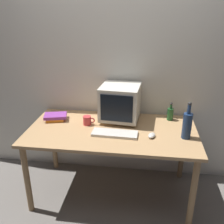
{
  "coord_description": "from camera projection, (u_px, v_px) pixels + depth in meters",
  "views": [
    {
      "loc": [
        0.29,
        -2.18,
        1.85
      ],
      "look_at": [
        0.0,
        0.0,
        0.93
      ],
      "focal_mm": 40.81,
      "sensor_mm": 36.0,
      "label": 1
    }
  ],
  "objects": [
    {
      "name": "keyboard",
      "position": [
        115.0,
        134.0,
        2.34
      ],
      "size": [
        0.43,
        0.17,
        0.02
      ],
      "primitive_type": "cube",
      "rotation": [
        0.0,
        0.0,
        -0.04
      ],
      "color": "beige",
      "rests_on": "desk"
    },
    {
      "name": "bottle_short",
      "position": [
        170.0,
        114.0,
        2.63
      ],
      "size": [
        0.06,
        0.06,
        0.19
      ],
      "color": "#1E4C23",
      "rests_on": "desk"
    },
    {
      "name": "crt_monitor",
      "position": [
        120.0,
        102.0,
        2.58
      ],
      "size": [
        0.41,
        0.42,
        0.37
      ],
      "color": "beige",
      "rests_on": "desk"
    },
    {
      "name": "mug",
      "position": [
        87.0,
        120.0,
        2.53
      ],
      "size": [
        0.12,
        0.08,
        0.09
      ],
      "color": "#CC383D",
      "rests_on": "desk"
    },
    {
      "name": "book_stack",
      "position": [
        55.0,
        117.0,
        2.64
      ],
      "size": [
        0.26,
        0.2,
        0.06
      ],
      "color": "orange",
      "rests_on": "desk"
    },
    {
      "name": "bottle_tall",
      "position": [
        187.0,
        125.0,
        2.24
      ],
      "size": [
        0.08,
        0.08,
        0.35
      ],
      "color": "navy",
      "rests_on": "desk"
    },
    {
      "name": "ground_plane",
      "position": [
        112.0,
        191.0,
        2.75
      ],
      "size": [
        6.0,
        6.0,
        0.0
      ],
      "primitive_type": "plane",
      "color": "slate"
    },
    {
      "name": "desk",
      "position": [
        112.0,
        137.0,
        2.49
      ],
      "size": [
        1.62,
        0.85,
        0.75
      ],
      "color": "tan",
      "rests_on": "ground"
    },
    {
      "name": "computer_mouse",
      "position": [
        152.0,
        135.0,
        2.3
      ],
      "size": [
        0.09,
        0.11,
        0.04
      ],
      "primitive_type": "ellipsoid",
      "rotation": [
        0.0,
        0.0,
        -0.3
      ],
      "color": "beige",
      "rests_on": "desk"
    },
    {
      "name": "back_wall",
      "position": [
        118.0,
        67.0,
        2.7
      ],
      "size": [
        4.0,
        0.08,
        2.5
      ],
      "primitive_type": "cube",
      "color": "silver",
      "rests_on": "ground"
    }
  ]
}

